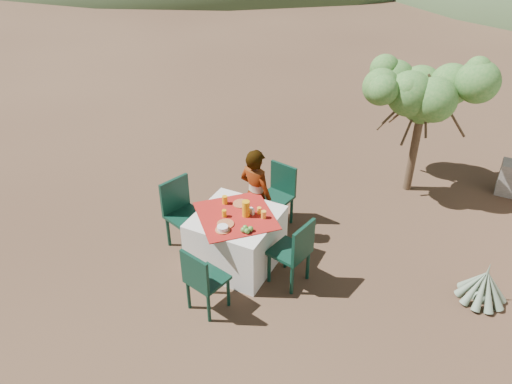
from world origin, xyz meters
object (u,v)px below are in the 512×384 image
chair_left (182,210)px  shrub_tree (429,98)px  juice_pitcher (246,209)px  table (236,239)px  chair_right (295,250)px  chair_far (279,192)px  person (256,195)px  chair_near (203,279)px  agave (483,286)px

chair_left → shrub_tree: (2.58, 2.94, 1.03)m
juice_pitcher → table: bearing=-157.9°
chair_right → juice_pitcher: bearing=-85.0°
chair_far → person: (-0.15, -0.46, 0.18)m
chair_far → chair_near: bearing=-80.4°
chair_right → juice_pitcher: 0.81m
chair_far → juice_pitcher: size_ratio=4.30×
chair_left → agave: size_ratio=1.55×
shrub_tree → chair_far: bearing=-130.3°
juice_pitcher → agave: bearing=12.9°
table → chair_left: chair_left is taller
chair_near → juice_pitcher: (0.04, 1.01, 0.37)m
agave → juice_pitcher: (-2.90, -0.66, 0.65)m
agave → juice_pitcher: juice_pitcher is taller
table → agave: size_ratio=2.02×
chair_far → person: person is taller
chair_left → person: bearing=-36.2°
chair_left → chair_right: bearing=-74.4°
chair_left → shrub_tree: size_ratio=0.50×
chair_near → agave: chair_near is taller
agave → chair_right: bearing=-160.9°
chair_left → juice_pitcher: 1.04m
table → chair_far: 1.10m
shrub_tree → agave: 2.95m
chair_right → person: person is taller
chair_far → chair_right: size_ratio=0.99×
person → chair_far: bearing=-96.0°
chair_left → table: bearing=-74.0°
table → chair_right: bearing=-2.8°
table → chair_far: (0.11, 1.09, 0.14)m
juice_pitcher → chair_right: bearing=-7.1°
table → chair_near: size_ratio=1.45×
chair_far → agave: 2.95m
chair_near → shrub_tree: bearing=-99.5°
juice_pitcher → shrub_tree: bearing=61.5°
chair_far → chair_left: bearing=-122.2°
chair_near → chair_right: (0.76, 0.92, 0.03)m
person → agave: (3.05, 0.08, -0.48)m
chair_left → juice_pitcher: bearing=-70.9°
chair_right → agave: (2.18, 0.76, -0.31)m
chair_far → chair_left: chair_left is taller
table → juice_pitcher: bearing=22.1°
chair_right → agave: size_ratio=1.47×
chair_far → agave: size_ratio=1.45×
chair_left → chair_right: 1.71m
chair_far → chair_near: (-0.03, -2.05, -0.02)m
chair_near → agave: bearing=-137.3°
chair_left → agave: bearing=-62.0°
chair_right → person: bearing=-115.3°
chair_left → chair_near: bearing=-118.3°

